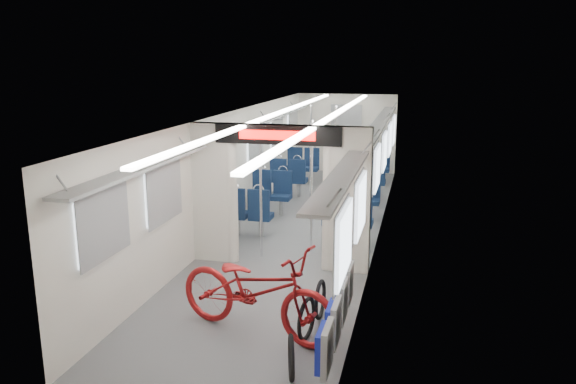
% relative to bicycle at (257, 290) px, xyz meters
% --- Properties ---
extents(carriage, '(12.00, 12.02, 2.31)m').
position_rel_bicycle_xyz_m(carriage, '(-0.31, 4.09, 0.93)').
color(carriage, '#515456').
rests_on(carriage, ground).
extents(bicycle, '(2.30, 1.33, 1.14)m').
position_rel_bicycle_xyz_m(bicycle, '(0.00, 0.00, 0.00)').
color(bicycle, maroon).
rests_on(bicycle, ground).
extents(flip_bench, '(0.12, 2.07, 0.47)m').
position_rel_bicycle_xyz_m(flip_bench, '(1.04, -0.38, 0.01)').
color(flip_bench, gray).
rests_on(flip_bench, carriage).
extents(bike_hoop_a, '(0.19, 0.49, 0.50)m').
position_rel_bicycle_xyz_m(bike_hoop_a, '(0.64, -0.90, -0.35)').
color(bike_hoop_a, black).
rests_on(bike_hoop_a, ground).
extents(bike_hoop_b, '(0.14, 0.53, 0.53)m').
position_rel_bicycle_xyz_m(bike_hoop_b, '(0.62, -0.01, -0.33)').
color(bike_hoop_b, black).
rests_on(bike_hoop_b, ground).
extents(bike_hoop_c, '(0.07, 0.53, 0.53)m').
position_rel_bicycle_xyz_m(bike_hoop_c, '(0.68, 0.58, -0.33)').
color(bike_hoop_c, black).
rests_on(bike_hoop_c, ground).
extents(seat_bay_near_left, '(0.88, 1.93, 1.06)m').
position_rel_bicycle_xyz_m(seat_bay_near_left, '(-1.25, 4.49, -0.05)').
color(seat_bay_near_left, '#0C1B36').
rests_on(seat_bay_near_left, ground).
extents(seat_bay_near_right, '(0.90, 2.03, 1.09)m').
position_rel_bicycle_xyz_m(seat_bay_near_right, '(0.62, 4.54, -0.03)').
color(seat_bay_near_right, '#0C1B36').
rests_on(seat_bay_near_right, ground).
extents(seat_bay_far_left, '(0.88, 1.91, 1.05)m').
position_rel_bicycle_xyz_m(seat_bay_far_left, '(-1.25, 7.78, -0.05)').
color(seat_bay_far_left, '#0C1B36').
rests_on(seat_bay_far_left, ground).
extents(seat_bay_far_right, '(0.89, 1.96, 1.06)m').
position_rel_bicycle_xyz_m(seat_bay_far_right, '(0.62, 8.06, -0.04)').
color(seat_bay_far_right, '#0C1B36').
rests_on(seat_bay_far_right, ground).
extents(stanchion_near_left, '(0.04, 0.04, 2.30)m').
position_rel_bicycle_xyz_m(stanchion_near_left, '(-0.71, 2.67, 0.58)').
color(stanchion_near_left, silver).
rests_on(stanchion_near_left, ground).
extents(stanchion_near_right, '(0.04, 0.04, 2.30)m').
position_rel_bicycle_xyz_m(stanchion_near_right, '(0.06, 3.12, 0.58)').
color(stanchion_near_right, silver).
rests_on(stanchion_near_right, ground).
extents(stanchion_far_left, '(0.04, 0.04, 2.30)m').
position_rel_bicycle_xyz_m(stanchion_far_left, '(-0.57, 6.24, 0.58)').
color(stanchion_far_left, silver).
rests_on(stanchion_far_left, ground).
extents(stanchion_far_right, '(0.05, 0.05, 2.30)m').
position_rel_bicycle_xyz_m(stanchion_far_right, '(0.00, 6.12, 0.58)').
color(stanchion_far_right, silver).
rests_on(stanchion_far_right, ground).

